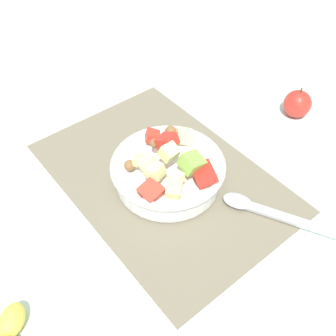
% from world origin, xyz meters
% --- Properties ---
extents(ground_plane, '(2.40, 2.40, 0.00)m').
position_xyz_m(ground_plane, '(0.00, 0.00, 0.00)').
color(ground_plane, silver).
extents(placemat, '(0.51, 0.35, 0.01)m').
position_xyz_m(placemat, '(0.00, 0.00, 0.00)').
color(placemat, '#756B56').
rests_on(placemat, ground_plane).
extents(salad_bowl, '(0.22, 0.22, 0.11)m').
position_xyz_m(salad_bowl, '(-0.02, 0.00, 0.04)').
color(salad_bowl, white).
rests_on(salad_bowl, placemat).
extents(serving_spoon, '(0.23, 0.13, 0.01)m').
position_xyz_m(serving_spoon, '(-0.19, -0.09, 0.01)').
color(serving_spoon, '#B7B7BC').
rests_on(serving_spoon, placemat).
extents(whole_apple, '(0.06, 0.06, 0.08)m').
position_xyz_m(whole_apple, '(-0.04, -0.37, 0.03)').
color(whole_apple, red).
rests_on(whole_apple, ground_plane).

